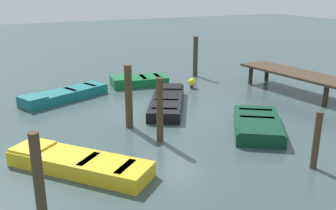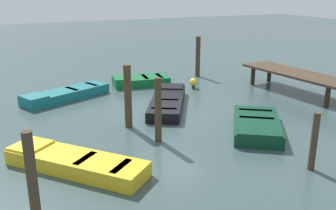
{
  "view_description": "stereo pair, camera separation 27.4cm",
  "coord_description": "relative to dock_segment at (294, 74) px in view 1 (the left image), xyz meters",
  "views": [
    {
      "loc": [
        12.14,
        -5.85,
        4.64
      ],
      "look_at": [
        0.0,
        0.0,
        0.35
      ],
      "focal_mm": 40.18,
      "sensor_mm": 36.0,
      "label": 1
    },
    {
      "loc": [
        12.25,
        -5.61,
        4.64
      ],
      "look_at": [
        0.0,
        0.0,
        0.35
      ],
      "focal_mm": 40.18,
      "sensor_mm": 36.0,
      "label": 2
    }
  ],
  "objects": [
    {
      "name": "ground_plane",
      "position": [
        0.29,
        -6.43,
        -0.83
      ],
      "size": [
        80.0,
        80.0,
        0.0
      ],
      "primitive_type": "plane",
      "color": "#384C4C"
    },
    {
      "name": "rowboat_black",
      "position": [
        -0.53,
        -6.07,
        -0.62
      ],
      "size": [
        4.12,
        3.06,
        0.46
      ],
      "rotation": [
        0.0,
        0.0,
        2.62
      ],
      "color": "black",
      "rests_on": "ground_plane"
    },
    {
      "name": "rowboat_dark_green",
      "position": [
        3.15,
        -4.49,
        -0.62
      ],
      "size": [
        3.32,
        2.92,
        0.46
      ],
      "rotation": [
        0.0,
        0.0,
        5.69
      ],
      "color": "#0C3823",
      "rests_on": "ground_plane"
    },
    {
      "name": "marker_buoy",
      "position": [
        -2.6,
        -3.79,
        -0.55
      ],
      "size": [
        0.36,
        0.36,
        0.48
      ],
      "color": "#262626",
      "rests_on": "ground_plane"
    },
    {
      "name": "rowboat_teal",
      "position": [
        -3.3,
        -9.6,
        -0.62
      ],
      "size": [
        2.52,
        3.92,
        0.46
      ],
      "rotation": [
        0.0,
        0.0,
        5.12
      ],
      "color": "#14666B",
      "rests_on": "ground_plane"
    },
    {
      "name": "mooring_piling_near_left",
      "position": [
        2.53,
        -7.79,
        0.18
      ],
      "size": [
        0.21,
        0.21,
        2.03
      ],
      "primitive_type": "cylinder",
      "color": "#423323",
      "rests_on": "ground_plane"
    },
    {
      "name": "rowboat_green",
      "position": [
        -4.24,
        -5.84,
        -0.62
      ],
      "size": [
        1.68,
        2.81,
        0.46
      ],
      "rotation": [
        0.0,
        0.0,
        4.58
      ],
      "color": "#0F602D",
      "rests_on": "ground_plane"
    },
    {
      "name": "dock_segment",
      "position": [
        0.0,
        0.0,
        0.0
      ],
      "size": [
        5.44,
        2.16,
        0.95
      ],
      "rotation": [
        0.0,
        0.0,
        0.11
      ],
      "color": "#423323",
      "rests_on": "ground_plane"
    },
    {
      "name": "mooring_piling_near_right",
      "position": [
        5.97,
        -4.87,
        -0.04
      ],
      "size": [
        0.18,
        0.18,
        1.58
      ],
      "primitive_type": "cylinder",
      "color": "#423323",
      "rests_on": "ground_plane"
    },
    {
      "name": "mooring_piling_mid_left",
      "position": [
        0.97,
        -8.22,
        0.25
      ],
      "size": [
        0.25,
        0.25,
        2.16
      ],
      "primitive_type": "cylinder",
      "color": "#423323",
      "rests_on": "ground_plane"
    },
    {
      "name": "mooring_piling_far_left",
      "position": [
        5.61,
        -11.73,
        0.21
      ],
      "size": [
        0.2,
        0.2,
        2.08
      ],
      "primitive_type": "cylinder",
      "color": "#423323",
      "rests_on": "ground_plane"
    },
    {
      "name": "rowboat_yellow",
      "position": [
        3.39,
        -10.54,
        -0.62
      ],
      "size": [
        3.67,
        3.4,
        0.46
      ],
      "rotation": [
        0.0,
        0.0,
        3.86
      ],
      "color": "gold",
      "rests_on": "ground_plane"
    },
    {
      "name": "mooring_piling_mid_right",
      "position": [
        -4.7,
        -2.41,
        0.23
      ],
      "size": [
        0.25,
        0.25,
        2.12
      ],
      "primitive_type": "cylinder",
      "color": "#423323",
      "rests_on": "ground_plane"
    }
  ]
}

